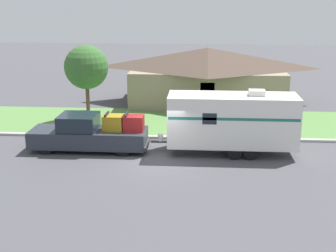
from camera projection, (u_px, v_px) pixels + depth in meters
name	position (u px, v px, depth m)	size (l,w,h in m)	color
ground_plane	(159.00, 160.00, 23.40)	(120.00, 120.00, 0.00)	#47474C
curb_strip	(165.00, 137.00, 26.98)	(80.00, 0.30, 0.14)	#ADADA8
lawn_strip	(169.00, 122.00, 30.50)	(80.00, 7.00, 0.03)	#568442
house_across_street	(207.00, 74.00, 35.86)	(12.28, 7.28, 4.18)	gray
pickup_truck	(90.00, 134.00, 24.77)	(6.25, 2.08, 2.04)	black
travel_trailer	(232.00, 120.00, 24.01)	(7.51, 2.24, 3.37)	black
mailbox	(84.00, 116.00, 27.78)	(0.48, 0.20, 1.39)	brown
tree_in_yard	(86.00, 67.00, 29.87)	(2.82, 2.82, 4.97)	brown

